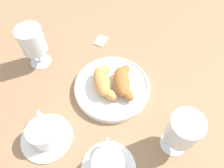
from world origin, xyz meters
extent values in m
plane|color=#997551|center=(0.00, 0.00, 0.00)|extent=(2.20, 2.20, 0.00)
cylinder|color=white|center=(-0.02, 0.03, 0.01)|extent=(0.23, 0.23, 0.02)
torus|color=white|center=(-0.02, 0.03, 0.02)|extent=(0.23, 0.23, 0.01)
ellipsoid|color=#D6994C|center=(-0.01, 0.00, 0.04)|extent=(0.11, 0.09, 0.04)
ellipsoid|color=#D6994C|center=(0.02, 0.04, 0.04)|extent=(0.04, 0.05, 0.03)
ellipsoid|color=#D6994C|center=(-0.05, -0.01, 0.04)|extent=(0.04, 0.03, 0.03)
ellipsoid|color=#AD6B33|center=(-0.03, 0.05, 0.04)|extent=(0.11, 0.09, 0.04)
ellipsoid|color=#AD6B33|center=(0.00, 0.08, 0.04)|extent=(0.05, 0.05, 0.03)
ellipsoid|color=#AD6B33|center=(-0.08, 0.05, 0.04)|extent=(0.05, 0.03, 0.03)
cylinder|color=white|center=(0.20, 0.10, 0.00)|extent=(0.14, 0.14, 0.01)
cylinder|color=white|center=(0.20, 0.10, 0.03)|extent=(0.08, 0.08, 0.05)
cylinder|color=#937A60|center=(0.20, 0.10, 0.06)|extent=(0.07, 0.07, 0.01)
torus|color=white|center=(0.16, 0.09, 0.04)|extent=(0.04, 0.03, 0.04)
cylinder|color=white|center=(0.18, -0.08, 0.00)|extent=(0.14, 0.14, 0.01)
cylinder|color=white|center=(0.18, -0.08, 0.03)|extent=(0.08, 0.08, 0.05)
cylinder|color=brown|center=(0.18, -0.08, 0.06)|extent=(0.07, 0.07, 0.01)
torus|color=white|center=(0.15, -0.11, 0.04)|extent=(0.04, 0.03, 0.04)
cylinder|color=white|center=(-0.04, -0.23, 0.00)|extent=(0.07, 0.07, 0.01)
cylinder|color=white|center=(-0.04, -0.23, 0.03)|extent=(0.01, 0.01, 0.05)
cylinder|color=white|center=(-0.04, -0.23, 0.10)|extent=(0.08, 0.08, 0.08)
cylinder|color=yellow|center=(-0.04, -0.23, 0.09)|extent=(0.07, 0.07, 0.05)
cylinder|color=white|center=(0.08, 0.24, 0.00)|extent=(0.07, 0.07, 0.01)
cylinder|color=white|center=(0.08, 0.24, 0.03)|extent=(0.01, 0.01, 0.05)
cylinder|color=white|center=(0.08, 0.24, 0.10)|extent=(0.08, 0.08, 0.08)
cylinder|color=gold|center=(0.08, 0.24, 0.10)|extent=(0.07, 0.07, 0.07)
cube|color=white|center=(-0.20, -0.08, 0.00)|extent=(0.05, 0.04, 0.01)
camera|label=1|loc=(0.29, 0.15, 0.55)|focal=33.79mm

